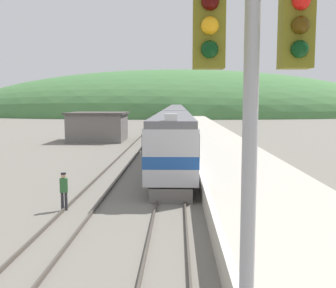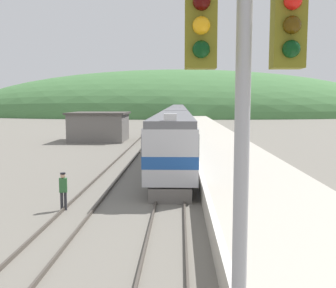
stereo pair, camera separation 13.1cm
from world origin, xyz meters
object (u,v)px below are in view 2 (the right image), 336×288
(carriage_third, at_px, (177,116))
(carriage_fourth, at_px, (178,113))
(carriage_second, at_px, (176,123))
(track_worker, at_px, (63,189))
(express_train_lead_car, at_px, (174,139))
(signal_mast_main, at_px, (243,116))

(carriage_third, height_order, carriage_fourth, same)
(carriage_second, xyz_separation_m, track_worker, (-5.03, -34.74, -1.23))
(express_train_lead_car, bearing_deg, carriage_fourth, 90.00)
(express_train_lead_car, distance_m, carriage_fourth, 68.70)
(carriage_second, relative_size, track_worker, 12.15)
(track_worker, bearing_deg, express_train_lead_car, 66.89)
(carriage_second, bearing_deg, carriage_fourth, 90.00)
(carriage_second, xyz_separation_m, signal_mast_main, (1.29, -47.72, 2.72))
(carriage_fourth, bearing_deg, carriage_second, -90.00)
(carriage_second, bearing_deg, express_train_lead_car, -90.00)
(carriage_second, bearing_deg, signal_mast_main, -88.45)
(express_train_lead_car, height_order, carriage_third, express_train_lead_car)
(signal_mast_main, bearing_deg, carriage_third, 91.05)
(express_train_lead_car, height_order, track_worker, express_train_lead_car)
(carriage_second, height_order, track_worker, carriage_second)
(express_train_lead_car, bearing_deg, carriage_third, 90.00)
(carriage_second, height_order, carriage_third, same)
(carriage_second, relative_size, signal_mast_main, 2.89)
(express_train_lead_car, xyz_separation_m, track_worker, (-5.03, -11.80, -1.24))
(track_worker, bearing_deg, carriage_second, 81.75)
(carriage_third, xyz_separation_m, carriage_fourth, (0.00, 22.88, 0.00))
(carriage_fourth, bearing_deg, signal_mast_main, -89.21)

